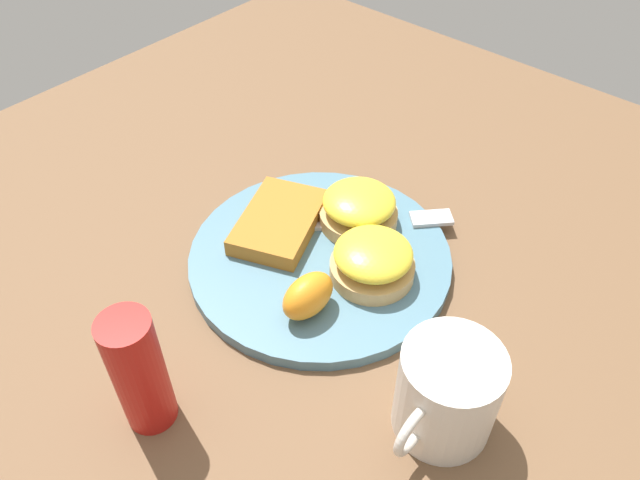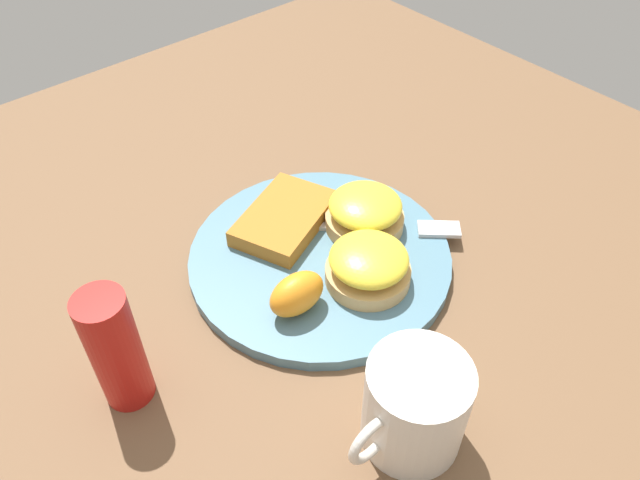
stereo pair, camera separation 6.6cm
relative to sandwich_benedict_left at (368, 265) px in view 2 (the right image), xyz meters
name	(u,v)px [view 2 (the right image)]	position (x,y,z in m)	size (l,w,h in m)	color
ground_plane	(320,262)	(0.01, -0.06, -0.04)	(1.10, 1.10, 0.00)	brown
plate	(320,258)	(0.01, -0.06, -0.03)	(0.28, 0.28, 0.01)	slate
sandwich_benedict_left	(368,265)	(0.00, 0.00, 0.00)	(0.09, 0.09, 0.05)	tan
sandwich_benedict_right	(367,213)	(-0.05, -0.06, 0.00)	(0.09, 0.09, 0.05)	tan
hashbrown_patty	(282,220)	(0.02, -0.12, -0.01)	(0.12, 0.08, 0.02)	#A96A24
orange_wedge	(297,294)	(0.08, -0.02, 0.00)	(0.06, 0.04, 0.04)	orange
fork	(372,228)	(-0.06, -0.05, -0.02)	(0.18, 0.17, 0.00)	silver
cup	(414,407)	(0.09, 0.15, 0.01)	(0.12, 0.09, 0.09)	silver
condiment_bottle	(116,350)	(0.25, -0.05, 0.03)	(0.04, 0.04, 0.13)	#B21914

